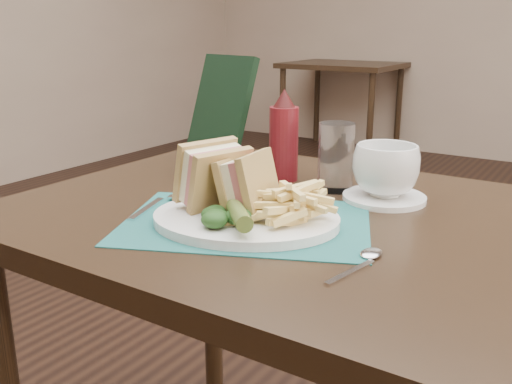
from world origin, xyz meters
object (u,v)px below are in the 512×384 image
(coffee_cup, at_px, (386,170))
(check_presenter, at_px, (219,114))
(table_bg_left, at_px, (341,108))
(drinking_glass, at_px, (336,157))
(plate, at_px, (246,219))
(sandwich_half_a, at_px, (205,172))
(ketchup_bottle, at_px, (284,135))
(sandwich_half_b, at_px, (236,180))
(saucer, at_px, (384,198))
(placemat, at_px, (246,222))

(coffee_cup, bearing_deg, check_presenter, 176.49)
(coffee_cup, bearing_deg, table_bg_left, 115.69)
(drinking_glass, bearing_deg, plate, -97.32)
(sandwich_half_a, bearing_deg, ketchup_bottle, 106.81)
(sandwich_half_b, height_order, saucer, sandwich_half_b)
(sandwich_half_b, distance_m, check_presenter, 0.34)
(saucer, relative_size, check_presenter, 0.59)
(drinking_glass, distance_m, ketchup_bottle, 0.13)
(placemat, height_order, ketchup_bottle, ketchup_bottle)
(placemat, height_order, sandwich_half_a, sandwich_half_a)
(sandwich_half_b, relative_size, ketchup_bottle, 0.53)
(saucer, bearing_deg, sandwich_half_a, -133.96)
(sandwich_half_b, distance_m, ketchup_bottle, 0.27)
(placemat, height_order, plate, plate)
(plate, xyz_separation_m, coffee_cup, (0.14, 0.25, 0.05))
(plate, bearing_deg, check_presenter, 112.13)
(table_bg_left, xyz_separation_m, drinking_glass, (1.57, -3.46, 0.44))
(coffee_cup, bearing_deg, plate, -119.47)
(plate, distance_m, drinking_glass, 0.27)
(sandwich_half_a, distance_m, ketchup_bottle, 0.26)
(placemat, xyz_separation_m, sandwich_half_b, (-0.02, 0.01, 0.07))
(sandwich_half_b, bearing_deg, check_presenter, 126.28)
(check_presenter, bearing_deg, plate, -34.74)
(coffee_cup, xyz_separation_m, drinking_glass, (-0.11, 0.01, 0.01))
(sandwich_half_a, distance_m, check_presenter, 0.31)
(table_bg_left, relative_size, saucer, 6.00)
(table_bg_left, distance_m, sandwich_half_b, 4.03)
(sandwich_half_a, height_order, drinking_glass, drinking_glass)
(table_bg_left, height_order, sandwich_half_b, sandwich_half_b)
(sandwich_half_a, relative_size, sandwich_half_b, 1.13)
(placemat, bearing_deg, table_bg_left, 112.38)
(table_bg_left, bearing_deg, check_presenter, -69.59)
(ketchup_bottle, distance_m, check_presenter, 0.16)
(plate, xyz_separation_m, drinking_glass, (0.03, 0.26, 0.06))
(table_bg_left, relative_size, drinking_glass, 6.92)
(table_bg_left, distance_m, placemat, 4.03)
(ketchup_bottle, bearing_deg, drinking_glass, -4.79)
(ketchup_bottle, bearing_deg, check_presenter, -179.69)
(drinking_glass, relative_size, check_presenter, 0.51)
(plate, bearing_deg, placemat, 98.07)
(sandwich_half_a, xyz_separation_m, check_presenter, (-0.16, 0.26, 0.05))
(ketchup_bottle, bearing_deg, coffee_cup, -6.18)
(table_bg_left, distance_m, plate, 4.04)
(ketchup_bottle, height_order, check_presenter, check_presenter)
(sandwich_half_b, height_order, drinking_glass, drinking_glass)
(sandwich_half_b, distance_m, saucer, 0.29)
(plate, bearing_deg, coffee_cup, 39.93)
(sandwich_half_a, distance_m, sandwich_half_b, 0.06)
(table_bg_left, relative_size, plate, 3.00)
(coffee_cup, xyz_separation_m, check_presenter, (-0.39, 0.02, 0.07))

